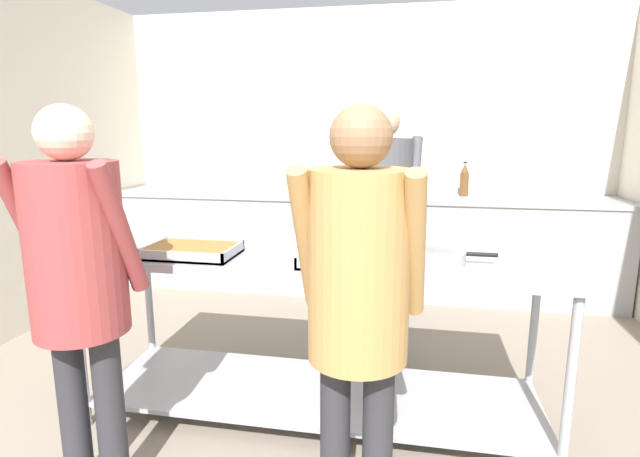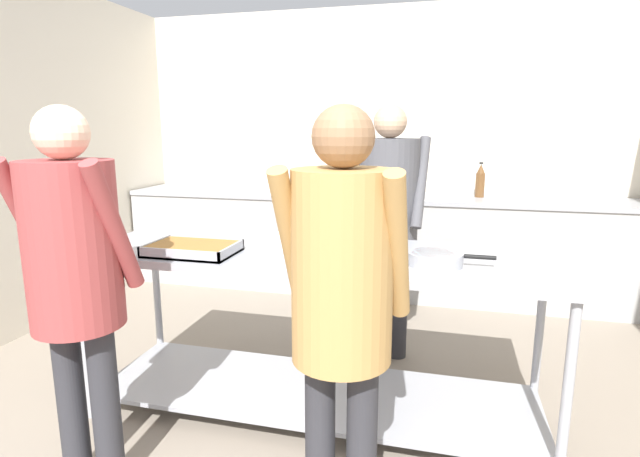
{
  "view_description": "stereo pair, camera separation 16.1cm",
  "coord_description": "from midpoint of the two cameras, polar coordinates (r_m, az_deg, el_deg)",
  "views": [
    {
      "loc": [
        0.54,
        -0.99,
        1.53
      ],
      "look_at": [
        0.05,
        1.54,
        1.01
      ],
      "focal_mm": 28.0,
      "sensor_mm": 36.0,
      "label": 1
    },
    {
      "loc": [
        0.69,
        -0.95,
        1.53
      ],
      "look_at": [
        0.05,
        1.54,
        1.01
      ],
      "focal_mm": 28.0,
      "sensor_mm": 36.0,
      "label": 2
    }
  ],
  "objects": [
    {
      "name": "back_counter",
      "position": [
        4.74,
        6.64,
        -1.66
      ],
      "size": [
        4.65,
        0.65,
        0.93
      ],
      "color": "#A8A8A8",
      "rests_on": "ground_plane"
    },
    {
      "name": "serving_tray_roast",
      "position": [
        2.56,
        -12.62,
        -2.3
      ],
      "size": [
        0.43,
        0.29,
        0.05
      ],
      "color": "#9EA0A8",
      "rests_on": "serving_counter"
    },
    {
      "name": "wall_left",
      "position": [
        4.21,
        -31.05,
        7.0
      ],
      "size": [
        0.06,
        4.09,
        2.65
      ],
      "color": "beige",
      "rests_on": "ground_plane"
    },
    {
      "name": "guest_serving_right",
      "position": [
        2.2,
        -24.41,
        -3.7
      ],
      "size": [
        0.47,
        0.36,
        1.62
      ],
      "color": "#2D2D33",
      "rests_on": "ground_plane"
    },
    {
      "name": "serving_tray_vegetables",
      "position": [
        2.32,
        4.19,
        -3.48
      ],
      "size": [
        0.4,
        0.31,
        0.05
      ],
      "color": "#9EA0A8",
      "rests_on": "serving_counter"
    },
    {
      "name": "serving_counter",
      "position": [
        2.64,
        1.22,
        -8.85
      ],
      "size": [
        2.42,
        0.78,
        0.91
      ],
      "color": "#9EA0A8",
      "rests_on": "ground_plane"
    },
    {
      "name": "guest_serving_left",
      "position": [
        1.74,
        5.2,
        -6.73
      ],
      "size": [
        0.46,
        0.35,
        1.61
      ],
      "color": "#2D2D33",
      "rests_on": "ground_plane"
    },
    {
      "name": "plate_stack",
      "position": [
        2.63,
        -2.76,
        -1.56
      ],
      "size": [
        0.27,
        0.27,
        0.06
      ],
      "color": "white",
      "rests_on": "serving_counter"
    },
    {
      "name": "water_bottle",
      "position": [
        4.67,
        18.79,
        5.14
      ],
      "size": [
        0.08,
        0.08,
        0.31
      ],
      "color": "brown",
      "rests_on": "back_counter"
    },
    {
      "name": "wall_rear",
      "position": [
        4.99,
        7.47,
        8.97
      ],
      "size": [
        4.81,
        0.06,
        2.65
      ],
      "color": "beige",
      "rests_on": "ground_plane"
    },
    {
      "name": "cook_behind_counter",
      "position": [
        3.28,
        9.18,
        2.46
      ],
      "size": [
        0.51,
        0.39,
        1.68
      ],
      "color": "#2D2D33",
      "rests_on": "ground_plane"
    },
    {
      "name": "sauce_pan",
      "position": [
        2.38,
        14.97,
        -3.28
      ],
      "size": [
        0.39,
        0.25,
        0.06
      ],
      "color": "#9EA0A8",
      "rests_on": "serving_counter"
    }
  ]
}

